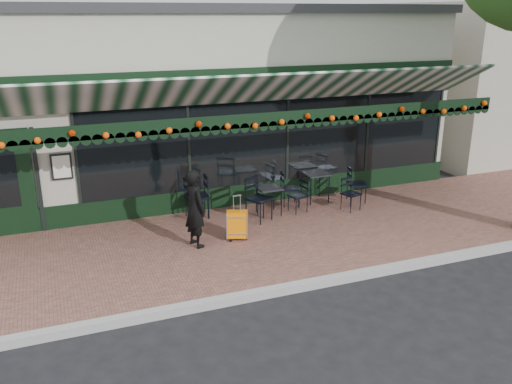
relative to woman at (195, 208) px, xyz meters
name	(u,v)px	position (x,y,z in m)	size (l,w,h in m)	color
ground	(306,286)	(1.40, -2.06, -0.92)	(80.00, 80.00, 0.00)	black
sidewalk	(263,240)	(1.40, -0.06, -0.85)	(18.00, 4.00, 0.15)	brown
curb	(308,285)	(1.40, -2.14, -0.85)	(18.00, 0.16, 0.15)	#9E9E99
restaurant_building	(188,94)	(1.40, 5.77, 1.35)	(12.00, 9.60, 4.50)	#A59F8F
woman	(195,208)	(0.00, 0.00, 0.00)	(0.56, 0.37, 1.54)	black
suitcase	(237,225)	(0.85, -0.01, -0.46)	(0.46, 0.35, 0.93)	orange
cafe_table_a	(316,175)	(3.39, 1.53, -0.13)	(0.58, 0.58, 0.71)	black
cafe_table_b	(269,190)	(2.00, 1.09, -0.20)	(0.52, 0.52, 0.64)	black
chair_a_left	(298,196)	(2.67, 0.99, -0.40)	(0.38, 0.38, 0.75)	black
chair_a_right	(357,184)	(4.30, 1.13, -0.34)	(0.43, 0.43, 0.87)	black
chair_a_front	(351,194)	(3.88, 0.67, -0.39)	(0.38, 0.38, 0.76)	black
chair_b_left	(197,196)	(0.45, 1.52, -0.29)	(0.48, 0.48, 0.96)	black
chair_b_right	(290,189)	(2.69, 1.47, -0.36)	(0.41, 0.41, 0.82)	black
chair_b_front	(259,199)	(1.65, 0.81, -0.28)	(0.49, 0.49, 0.98)	black
chair_solo	(197,197)	(0.43, 1.47, -0.30)	(0.47, 0.47, 0.94)	black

